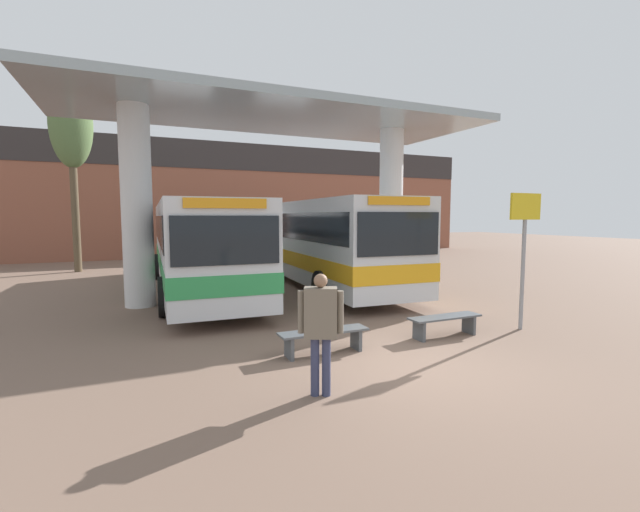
# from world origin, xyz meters

# --- Properties ---
(ground_plane) EXTENTS (100.00, 100.00, 0.00)m
(ground_plane) POSITION_xyz_m (0.00, 0.00, 0.00)
(ground_plane) COLOR #755B4C
(townhouse_backdrop) EXTENTS (40.00, 0.58, 7.50)m
(townhouse_backdrop) POSITION_xyz_m (0.00, 22.60, 4.37)
(townhouse_backdrop) COLOR brown
(townhouse_backdrop) RESTS_ON ground_plane
(station_canopy) EXTENTS (13.65, 5.29, 6.03)m
(station_canopy) POSITION_xyz_m (0.00, 7.35, 4.91)
(station_canopy) COLOR silver
(station_canopy) RESTS_ON ground_plane
(transit_bus_left_bay) EXTENTS (3.16, 12.53, 3.06)m
(transit_bus_left_bay) POSITION_xyz_m (-2.36, 9.41, 1.72)
(transit_bus_left_bay) COLOR silver
(transit_bus_left_bay) RESTS_ON ground_plane
(transit_bus_center_bay) EXTENTS (3.26, 11.93, 3.17)m
(transit_bus_center_bay) POSITION_xyz_m (2.16, 9.06, 1.78)
(transit_bus_center_bay) COLOR silver
(transit_bus_center_bay) RESTS_ON ground_plane
(waiting_bench_near_pillar) EXTENTS (1.76, 0.44, 0.46)m
(waiting_bench_near_pillar) POSITION_xyz_m (-1.19, 1.16, 0.34)
(waiting_bench_near_pillar) COLOR #4C5156
(waiting_bench_near_pillar) RESTS_ON ground_plane
(waiting_bench_mid_platform) EXTENTS (1.71, 0.44, 0.46)m
(waiting_bench_mid_platform) POSITION_xyz_m (1.72, 1.16, 0.34)
(waiting_bench_mid_platform) COLOR #4C5156
(waiting_bench_mid_platform) RESTS_ON ground_plane
(info_sign_platform) EXTENTS (0.90, 0.09, 3.16)m
(info_sign_platform) POSITION_xyz_m (3.76, 0.94, 2.24)
(info_sign_platform) COLOR gray
(info_sign_platform) RESTS_ON ground_plane
(pedestrian_waiting) EXTENTS (0.64, 0.44, 1.81)m
(pedestrian_waiting) POSITION_xyz_m (-2.03, -0.57, 1.11)
(pedestrian_waiting) COLOR #333856
(pedestrian_waiting) RESTS_ON ground_plane
(poplar_tree_behind_left) EXTENTS (1.86, 1.86, 8.97)m
(poplar_tree_behind_left) POSITION_xyz_m (-6.89, 17.07, 6.75)
(poplar_tree_behind_left) COLOR brown
(poplar_tree_behind_left) RESTS_ON ground_plane
(parked_car_street) EXTENTS (4.42, 2.06, 1.94)m
(parked_car_street) POSITION_xyz_m (1.05, 19.57, 0.95)
(parked_car_street) COLOR maroon
(parked_car_street) RESTS_ON ground_plane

